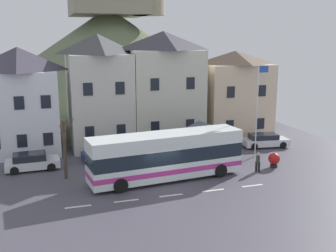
{
  "coord_description": "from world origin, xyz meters",
  "views": [
    {
      "loc": [
        -7.68,
        -25.55,
        10.01
      ],
      "look_at": [
        1.71,
        4.08,
        3.31
      ],
      "focal_mm": 42.86,
      "sensor_mm": 36.0,
      "label": 1
    }
  ],
  "objects_px": {
    "townhouse_02": "(99,91)",
    "parked_car_01": "(265,140)",
    "flagpole": "(258,105)",
    "harbour_buoy": "(274,159)",
    "parked_car_00": "(189,146)",
    "pedestrian_03": "(218,156)",
    "bare_tree_00": "(65,148)",
    "parked_car_02": "(32,162)",
    "townhouse_01": "(21,101)",
    "public_bench": "(195,150)",
    "parked_car_03": "(107,152)",
    "townhouse_03": "(163,88)",
    "pedestrian_01": "(258,162)",
    "bus_shelter": "(199,127)",
    "pedestrian_00": "(205,155)",
    "transit_bus": "(167,156)",
    "hilltop_castle": "(110,57)",
    "townhouse_04": "(234,94)",
    "pedestrian_02": "(232,155)"
  },
  "relations": [
    {
      "from": "townhouse_03",
      "to": "townhouse_04",
      "type": "height_order",
      "value": "townhouse_03"
    },
    {
      "from": "townhouse_02",
      "to": "parked_car_01",
      "type": "relative_size",
      "value": 2.36
    },
    {
      "from": "parked_car_00",
      "to": "townhouse_03",
      "type": "bearing_deg",
      "value": 94.19
    },
    {
      "from": "bus_shelter",
      "to": "pedestrian_00",
      "type": "relative_size",
      "value": 2.28
    },
    {
      "from": "transit_bus",
      "to": "parked_car_02",
      "type": "relative_size",
      "value": 2.79
    },
    {
      "from": "flagpole",
      "to": "hilltop_castle",
      "type": "bearing_deg",
      "value": 105.78
    },
    {
      "from": "townhouse_04",
      "to": "public_bench",
      "type": "bearing_deg",
      "value": -139.73
    },
    {
      "from": "parked_car_02",
      "to": "pedestrian_03",
      "type": "xyz_separation_m",
      "value": [
        14.3,
        -3.63,
        0.18
      ]
    },
    {
      "from": "bus_shelter",
      "to": "parked_car_01",
      "type": "height_order",
      "value": "bus_shelter"
    },
    {
      "from": "flagpole",
      "to": "parked_car_01",
      "type": "bearing_deg",
      "value": 46.74
    },
    {
      "from": "pedestrian_00",
      "to": "pedestrian_01",
      "type": "xyz_separation_m",
      "value": [
        3.19,
        -2.83,
        -0.07
      ]
    },
    {
      "from": "parked_car_03",
      "to": "hilltop_castle",
      "type": "bearing_deg",
      "value": -107.44
    },
    {
      "from": "townhouse_01",
      "to": "parked_car_03",
      "type": "distance_m",
      "value": 9.12
    },
    {
      "from": "townhouse_01",
      "to": "bare_tree_00",
      "type": "relative_size",
      "value": 2.01
    },
    {
      "from": "bare_tree_00",
      "to": "parked_car_00",
      "type": "bearing_deg",
      "value": 18.84
    },
    {
      "from": "parked_car_03",
      "to": "public_bench",
      "type": "relative_size",
      "value": 2.47
    },
    {
      "from": "townhouse_02",
      "to": "parked_car_01",
      "type": "bearing_deg",
      "value": -20.56
    },
    {
      "from": "parked_car_00",
      "to": "flagpole",
      "type": "distance_m",
      "value": 7.06
    },
    {
      "from": "townhouse_01",
      "to": "hilltop_castle",
      "type": "height_order",
      "value": "hilltop_castle"
    },
    {
      "from": "parked_car_02",
      "to": "flagpole",
      "type": "relative_size",
      "value": 0.52
    },
    {
      "from": "parked_car_02",
      "to": "townhouse_01",
      "type": "bearing_deg",
      "value": 95.55
    },
    {
      "from": "pedestrian_00",
      "to": "flagpole",
      "type": "xyz_separation_m",
      "value": [
        5.18,
        0.95,
        3.69
      ]
    },
    {
      "from": "townhouse_04",
      "to": "parked_car_01",
      "type": "relative_size",
      "value": 1.99
    },
    {
      "from": "pedestrian_01",
      "to": "flagpole",
      "type": "bearing_deg",
      "value": 62.28
    },
    {
      "from": "bus_shelter",
      "to": "bare_tree_00",
      "type": "height_order",
      "value": "bare_tree_00"
    },
    {
      "from": "parked_car_01",
      "to": "pedestrian_03",
      "type": "bearing_deg",
      "value": -141.14
    },
    {
      "from": "townhouse_03",
      "to": "pedestrian_01",
      "type": "distance_m",
      "value": 13.01
    },
    {
      "from": "hilltop_castle",
      "to": "public_bench",
      "type": "height_order",
      "value": "hilltop_castle"
    },
    {
      "from": "pedestrian_03",
      "to": "townhouse_02",
      "type": "bearing_deg",
      "value": 129.77
    },
    {
      "from": "pedestrian_01",
      "to": "bare_tree_00",
      "type": "height_order",
      "value": "bare_tree_00"
    },
    {
      "from": "pedestrian_03",
      "to": "flagpole",
      "type": "xyz_separation_m",
      "value": [
        4.31,
        1.52,
        3.71
      ]
    },
    {
      "from": "townhouse_01",
      "to": "townhouse_02",
      "type": "distance_m",
      "value": 7.04
    },
    {
      "from": "pedestrian_00",
      "to": "pedestrian_02",
      "type": "height_order",
      "value": "pedestrian_00"
    },
    {
      "from": "pedestrian_03",
      "to": "harbour_buoy",
      "type": "height_order",
      "value": "pedestrian_03"
    },
    {
      "from": "flagpole",
      "to": "harbour_buoy",
      "type": "bearing_deg",
      "value": -92.64
    },
    {
      "from": "parked_car_03",
      "to": "pedestrian_02",
      "type": "relative_size",
      "value": 2.84
    },
    {
      "from": "flagpole",
      "to": "pedestrian_02",
      "type": "bearing_deg",
      "value": -153.31
    },
    {
      "from": "pedestrian_01",
      "to": "bare_tree_00",
      "type": "bearing_deg",
      "value": 168.44
    },
    {
      "from": "transit_bus",
      "to": "bus_shelter",
      "type": "xyz_separation_m",
      "value": [
        3.95,
        3.54,
        1.17
      ]
    },
    {
      "from": "flagpole",
      "to": "harbour_buoy",
      "type": "xyz_separation_m",
      "value": [
        -0.15,
        -3.14,
        -3.89
      ]
    },
    {
      "from": "townhouse_03",
      "to": "bare_tree_00",
      "type": "bearing_deg",
      "value": -139.8
    },
    {
      "from": "townhouse_02",
      "to": "parked_car_01",
      "type": "xyz_separation_m",
      "value": [
        14.79,
        -5.55,
        -4.66
      ]
    },
    {
      "from": "parked_car_03",
      "to": "flagpole",
      "type": "distance_m",
      "value": 13.45
    },
    {
      "from": "townhouse_01",
      "to": "parked_car_03",
      "type": "bearing_deg",
      "value": -33.02
    },
    {
      "from": "pedestrian_03",
      "to": "pedestrian_00",
      "type": "bearing_deg",
      "value": 146.56
    },
    {
      "from": "transit_bus",
      "to": "pedestrian_02",
      "type": "height_order",
      "value": "transit_bus"
    },
    {
      "from": "parked_car_00",
      "to": "pedestrian_03",
      "type": "relative_size",
      "value": 2.93
    },
    {
      "from": "pedestrian_03",
      "to": "public_bench",
      "type": "relative_size",
      "value": 0.91
    },
    {
      "from": "pedestrian_02",
      "to": "flagpole",
      "type": "bearing_deg",
      "value": 26.69
    },
    {
      "from": "pedestrian_01",
      "to": "bare_tree_00",
      "type": "xyz_separation_m",
      "value": [
        -14.21,
        2.91,
        1.58
      ]
    }
  ]
}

